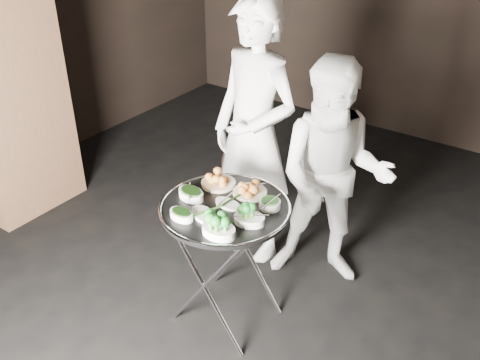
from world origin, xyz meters
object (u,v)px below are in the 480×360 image
Objects in this scene: tray_stand at (226,259)px; waiter_left at (254,135)px; waiter_right at (333,178)px; serving_tray at (225,208)px.

waiter_left reaches higher than tray_stand.
waiter_left is (-0.28, 0.71, 0.48)m from tray_stand.
tray_stand is at bearing -137.47° from waiter_right.
serving_tray is at bearing -58.31° from waiter_left.
serving_tray is at bearing -137.47° from waiter_right.
serving_tray is 0.77m from waiter_left.
waiter_left is at bearing 111.27° from tray_stand.
waiter_right is (0.60, 0.02, -0.15)m from waiter_left.
waiter_left is 1.19× the size of waiter_right.
serving_tray reaches higher than tray_stand.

